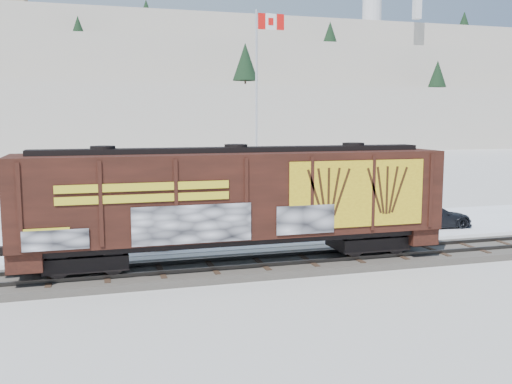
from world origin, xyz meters
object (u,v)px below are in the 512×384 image
object	(u,v)px
car_silver	(123,229)
hopper_railcar	(236,198)
car_white	(238,217)
car_dark	(433,216)
flagpole	(258,137)

from	to	relation	value
car_silver	hopper_railcar	bearing A→B (deg)	-125.86
car_white	car_dark	bearing A→B (deg)	-81.40
hopper_railcar	car_silver	bearing A→B (deg)	126.22
hopper_railcar	flagpole	world-z (taller)	flagpole
hopper_railcar	car_dark	xyz separation A→B (m)	(12.77, 5.68, -2.28)
hopper_railcar	car_white	world-z (taller)	hopper_railcar
car_silver	car_white	size ratio (longest dim) A/B	1.16
flagpole	car_white	xyz separation A→B (m)	(-2.88, -5.92, -4.12)
car_silver	car_white	distance (m)	6.70
car_white	hopper_railcar	bearing A→B (deg)	-173.94
hopper_railcar	car_white	size ratio (longest dim) A/B	3.89
car_silver	car_dark	bearing A→B (deg)	-71.68
car_silver	flagpole	bearing A→B (deg)	-29.47
hopper_railcar	car_dark	bearing A→B (deg)	23.99
hopper_railcar	car_silver	world-z (taller)	hopper_railcar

